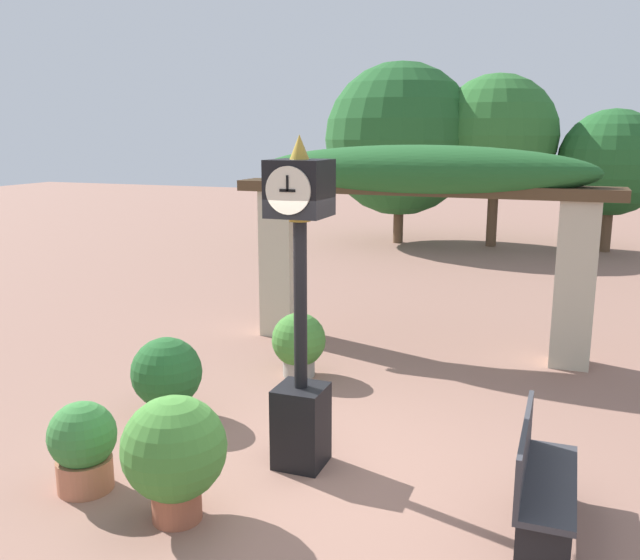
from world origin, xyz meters
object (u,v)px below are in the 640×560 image
at_px(potted_plant_near_left, 174,452).
at_px(potted_plant_far_left, 167,375).
at_px(pedestal_clock, 300,319).
at_px(potted_plant_far_right, 83,445).
at_px(potted_plant_near_right, 299,342).
at_px(park_bench, 540,479).

height_order(potted_plant_near_left, potted_plant_far_left, potted_plant_near_left).
xyz_separation_m(pedestal_clock, potted_plant_far_right, (-1.59, -1.09, -1.00)).
bearing_deg(potted_plant_near_right, potted_plant_near_left, -84.30).
relative_size(pedestal_clock, potted_plant_near_right, 3.69).
height_order(potted_plant_near_left, potted_plant_far_right, potted_plant_near_left).
bearing_deg(potted_plant_near_left, potted_plant_far_left, 124.79).
xyz_separation_m(pedestal_clock, potted_plant_far_left, (-1.77, 0.49, -0.94)).
height_order(potted_plant_near_right, potted_plant_far_left, potted_plant_far_left).
height_order(potted_plant_near_left, park_bench, potted_plant_near_left).
xyz_separation_m(pedestal_clock, park_bench, (2.14, -0.35, -0.99)).
bearing_deg(pedestal_clock, potted_plant_far_right, -145.74).
height_order(potted_plant_near_right, park_bench, park_bench).
bearing_deg(potted_plant_near_right, park_bench, -39.85).
distance_m(pedestal_clock, potted_plant_near_left, 1.59).
distance_m(potted_plant_near_left, park_bench, 2.86).
bearing_deg(potted_plant_far_left, pedestal_clock, -15.54).
bearing_deg(potted_plant_near_right, pedestal_clock, -67.15).
distance_m(pedestal_clock, potted_plant_near_right, 2.58).
bearing_deg(potted_plant_near_left, park_bench, 17.53).
height_order(potted_plant_near_left, potted_plant_near_right, potted_plant_near_left).
bearing_deg(potted_plant_far_right, potted_plant_near_right, 78.55).
height_order(pedestal_clock, potted_plant_far_left, pedestal_clock).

